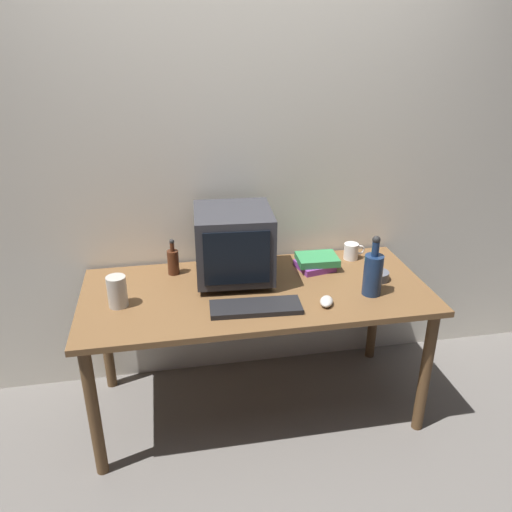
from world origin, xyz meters
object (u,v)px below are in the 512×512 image
(computer_mouse, at_px, (326,301))
(metal_canister, at_px, (117,291))
(keyboard, at_px, (256,307))
(crt_monitor, at_px, (234,244))
(bottle_short, at_px, (173,261))
(book_stack, at_px, (316,262))
(bottle_tall, at_px, (373,273))
(mug, at_px, (352,251))
(cd_spindle, at_px, (377,276))

(computer_mouse, xyz_separation_m, metal_canister, (-0.95, 0.17, 0.06))
(keyboard, bearing_deg, crt_monitor, 102.26)
(bottle_short, bearing_deg, book_stack, -5.74)
(bottle_tall, height_order, bottle_short, bottle_tall)
(computer_mouse, relative_size, mug, 0.83)
(crt_monitor, distance_m, keyboard, 0.38)
(bottle_tall, bearing_deg, metal_canister, 175.07)
(mug, relative_size, cd_spindle, 1.00)
(computer_mouse, height_order, bottle_tall, bottle_tall)
(bottle_tall, height_order, mug, bottle_tall)
(bottle_tall, bearing_deg, crt_monitor, 155.69)
(bottle_short, distance_m, book_stack, 0.76)
(keyboard, bearing_deg, mug, 39.59)
(book_stack, xyz_separation_m, metal_canister, (-1.02, -0.22, 0.04))
(crt_monitor, xyz_separation_m, bottle_tall, (0.63, -0.29, -0.08))
(metal_canister, bearing_deg, cd_spindle, 1.59)
(metal_canister, bearing_deg, crt_monitor, 17.68)
(mug, xyz_separation_m, metal_canister, (-1.25, -0.31, 0.03))
(crt_monitor, xyz_separation_m, computer_mouse, (0.38, -0.35, -0.17))
(keyboard, height_order, mug, mug)
(crt_monitor, relative_size, metal_canister, 2.73)
(book_stack, xyz_separation_m, mug, (0.23, 0.09, 0.01))
(bottle_short, bearing_deg, mug, 0.59)
(computer_mouse, xyz_separation_m, mug, (0.30, 0.47, 0.03))
(cd_spindle, height_order, metal_canister, metal_canister)
(book_stack, bearing_deg, crt_monitor, -175.03)
(keyboard, height_order, cd_spindle, cd_spindle)
(bottle_tall, relative_size, cd_spindle, 2.53)
(mug, height_order, cd_spindle, mug)
(bottle_tall, bearing_deg, cd_spindle, 57.72)
(keyboard, bearing_deg, book_stack, 46.61)
(metal_canister, bearing_deg, bottle_tall, -4.93)
(mug, bearing_deg, bottle_tall, -96.77)
(crt_monitor, height_order, bottle_tall, crt_monitor)
(bottle_tall, bearing_deg, computer_mouse, -165.37)
(keyboard, bearing_deg, cd_spindle, 19.18)
(keyboard, relative_size, bottle_tall, 1.38)
(crt_monitor, height_order, cd_spindle, crt_monitor)
(keyboard, height_order, bottle_short, bottle_short)
(metal_canister, bearing_deg, mug, 13.78)
(keyboard, distance_m, metal_canister, 0.64)
(keyboard, relative_size, bottle_short, 2.15)
(crt_monitor, xyz_separation_m, bottle_short, (-0.30, 0.11, -0.12))
(crt_monitor, distance_m, cd_spindle, 0.75)
(bottle_short, distance_m, cd_spindle, 1.06)
(cd_spindle, bearing_deg, bottle_tall, -122.28)
(crt_monitor, height_order, book_stack, crt_monitor)
(mug, bearing_deg, crt_monitor, -169.60)
(crt_monitor, height_order, mug, crt_monitor)
(keyboard, height_order, bottle_tall, bottle_tall)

